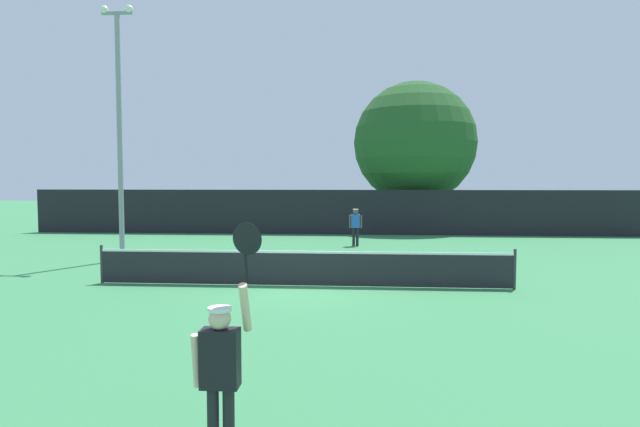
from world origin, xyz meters
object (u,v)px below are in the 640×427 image
Objects in this scene: light_pole at (119,118)px; parked_car_mid at (430,213)px; tennis_ball at (330,266)px; parked_car_near at (220,213)px; player_serving at (222,360)px; player_receiving at (356,223)px; large_tree at (415,143)px.

light_pole is 21.67m from parked_car_mid.
parked_car_mid is at bearing 72.61° from tennis_ball.
tennis_ball is 0.02× the size of parked_car_near.
player_serving reaches higher than parked_car_near.
player_serving is 35.99× the size of tennis_ball.
tennis_ball is at bearing -106.41° from parked_car_mid.
light_pole is (-8.37, -4.83, 4.09)m from player_receiving.
player_serving is at bearing 86.32° from player_receiving.
tennis_ball is 0.01× the size of light_pole.
parked_car_near is at bearing 92.00° from light_pole.
light_pole is 1.04× the size of large_tree.
parked_car_mid is (1.37, 3.31, -4.32)m from large_tree.
large_tree is at bearing 80.30° from player_serving.
parked_car_mid is (5.55, 17.72, 0.74)m from tennis_ball.
light_pole reaches higher than player_serving.
player_serving is 15.65m from light_pole.
parked_car_mid is (5.93, 30.00, -0.29)m from player_serving.
light_pole is at bearing -127.19° from parked_car_mid.
parked_car_mid reaches higher than player_receiving.
parked_car_mid is (13.66, 1.33, 0.00)m from parked_car_near.
player_serving is at bearing -100.20° from parked_car_mid.
player_receiving is at bearing -110.88° from parked_car_mid.
tennis_ball is at bearing 88.23° from player_serving.
parked_car_near is at bearing -49.80° from player_receiving.
player_receiving is (1.17, 18.13, -0.07)m from player_serving.
parked_car_near is (-7.74, 28.67, -0.29)m from player_serving.
tennis_ball is 18.58m from parked_car_mid.
tennis_ball is 0.02× the size of parked_car_mid.
player_receiving is 12.79m from parked_car_mid.
large_tree is at bearing 73.81° from tennis_ball.
light_pole is at bearing -87.48° from parked_car_near.
player_serving is 1.50× the size of player_receiving.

